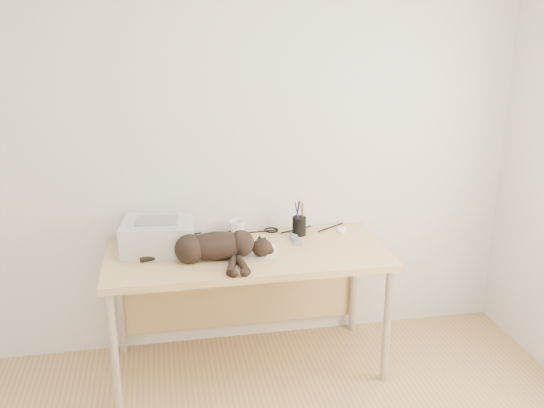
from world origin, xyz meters
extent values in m
plane|color=silver|center=(0.00, 1.75, 1.30)|extent=(3.50, 0.00, 3.50)
cube|color=#D3B57B|center=(0.00, 1.39, 0.72)|extent=(1.60, 0.70, 0.04)
cylinder|color=#B5B5B8|center=(-0.75, 1.09, 0.35)|extent=(0.04, 0.04, 0.70)
cylinder|color=#B5B5B8|center=(0.75, 1.09, 0.35)|extent=(0.04, 0.04, 0.70)
cylinder|color=#B5B5B8|center=(-0.75, 1.69, 0.35)|extent=(0.04, 0.04, 0.70)
cylinder|color=#B5B5B8|center=(0.75, 1.69, 0.35)|extent=(0.04, 0.04, 0.70)
cube|color=#D3B57B|center=(0.00, 1.72, 0.40)|extent=(1.48, 0.02, 0.60)
cube|color=#A6A6AA|center=(-0.49, 1.51, 0.83)|extent=(0.43, 0.37, 0.18)
cube|color=black|center=(-0.49, 1.51, 0.84)|extent=(0.33, 0.06, 0.11)
cube|color=gray|center=(-0.49, 1.51, 0.92)|extent=(0.25, 0.19, 0.01)
cube|color=white|center=(0.01, 1.39, 0.74)|extent=(0.35, 0.27, 0.00)
cube|color=white|center=(-0.02, 1.41, 0.74)|extent=(0.37, 0.32, 0.00)
ellipsoid|color=black|center=(-0.17, 1.32, 0.82)|extent=(0.38, 0.17, 0.16)
sphere|color=black|center=(-0.33, 1.31, 0.81)|extent=(0.16, 0.16, 0.16)
ellipsoid|color=black|center=(0.07, 1.30, 0.80)|extent=(0.12, 0.11, 0.10)
cone|color=black|center=(0.07, 1.35, 0.84)|extent=(0.04, 0.05, 0.05)
cone|color=black|center=(0.09, 1.34, 0.83)|extent=(0.04, 0.06, 0.05)
cylinder|color=black|center=(-0.11, 1.17, 0.76)|extent=(0.05, 0.22, 0.04)
cylinder|color=black|center=(-0.06, 1.17, 0.76)|extent=(0.05, 0.22, 0.04)
cylinder|color=black|center=(-0.48, 1.37, 0.76)|extent=(0.24, 0.04, 0.03)
imported|color=white|center=(-0.02, 1.67, 0.79)|extent=(0.14, 0.14, 0.09)
cylinder|color=black|center=(0.35, 1.60, 0.80)|extent=(0.08, 0.08, 0.11)
cylinder|color=#990C0C|center=(0.34, 1.60, 0.88)|extent=(0.01, 0.01, 0.16)
cylinder|color=navy|center=(0.37, 1.61, 0.88)|extent=(0.01, 0.01, 0.16)
cylinder|color=black|center=(0.35, 1.59, 0.88)|extent=(0.01, 0.01, 0.16)
cube|color=gray|center=(0.31, 1.51, 0.75)|extent=(0.05, 0.16, 0.02)
cube|color=black|center=(-0.01, 1.50, 0.75)|extent=(0.08, 0.19, 0.02)
ellipsoid|color=white|center=(0.63, 1.63, 0.76)|extent=(0.10, 0.13, 0.04)
camera|label=1|loc=(-0.46, -1.78, 2.05)|focal=40.00mm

